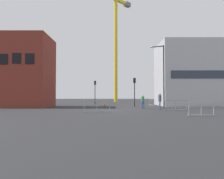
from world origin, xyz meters
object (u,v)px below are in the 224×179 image
Objects in this scene: streetlamp_tall at (163,71)px; traffic_light_verge at (95,89)px; pedestrian_walking at (143,101)px; traffic_cone_striped at (105,105)px; pedestrian_waiting at (160,100)px; construction_crane at (116,35)px; traffic_light_far at (135,87)px.

traffic_light_verge is at bearing 127.96° from streetlamp_tall.
traffic_cone_striped is at bearing 132.10° from pedestrian_walking.
traffic_light_verge reaches higher than pedestrian_waiting.
construction_crane is 32.03m from streetlamp_tall.
streetlamp_tall is 14.88m from traffic_light_verge.
pedestrian_waiting is (8.41, -13.34, -1.70)m from traffic_light_verge.
traffic_light_far is 8.36× the size of traffic_cone_striped.
construction_crane is 28.97m from traffic_cone_striped.
traffic_light_verge is 15.86m from pedestrian_waiting.
construction_crane reaches higher than traffic_light_verge.
traffic_light_far reaches higher than pedestrian_walking.
streetlamp_tall is 10.02m from traffic_cone_striped.
traffic_light_verge reaches higher than traffic_cone_striped.
traffic_light_far is at bearing -84.64° from construction_crane.
traffic_cone_striped is (-4.81, 5.32, -0.73)m from pedestrian_walking.
traffic_light_far is 2.46× the size of pedestrian_walking.
traffic_light_far is at bearing 99.35° from pedestrian_walking.
streetlamp_tall is 4.69× the size of pedestrian_walking.
construction_crane is 22.88m from traffic_light_verge.
traffic_cone_striped is (-4.20, 1.61, -2.48)m from traffic_light_far.
traffic_light_verge is at bearing 107.85° from traffic_cone_striped.
traffic_light_far reaches higher than pedestrian_waiting.
pedestrian_waiting is at bearing -81.44° from construction_crane.
pedestrian_walking is 7.21m from traffic_cone_striped.
streetlamp_tall reaches higher than pedestrian_walking.
traffic_light_far is at bearing -51.32° from traffic_light_verge.
streetlamp_tall reaches higher than traffic_light_verge.
traffic_cone_striped is (1.95, -6.07, -2.57)m from traffic_light_verge.
traffic_light_verge is 2.55× the size of pedestrian_walking.
traffic_light_far is at bearing 111.79° from pedestrian_waiting.
streetlamp_tall is 4.25m from pedestrian_walking.
traffic_light_far is (-2.94, 3.98, -1.78)m from streetlamp_tall.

